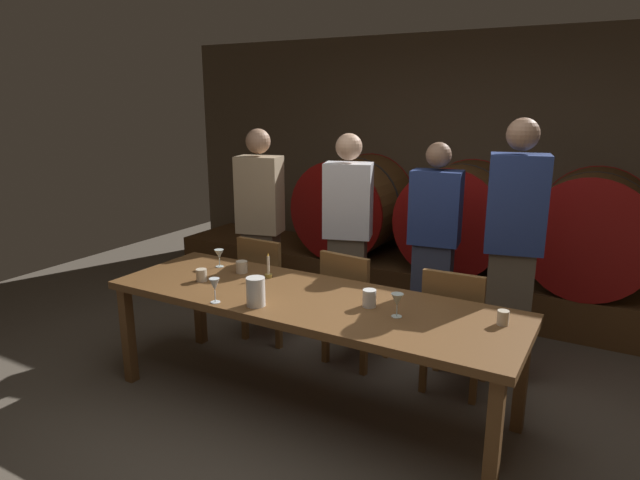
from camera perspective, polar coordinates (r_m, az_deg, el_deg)
ground_plane at (r=3.49m, az=1.28°, el=-19.52°), size 9.02×9.02×0.00m
back_wall at (r=5.83m, az=16.07°, el=7.49°), size 6.94×0.24×2.59m
barrel_shelf at (r=5.55m, az=13.88°, el=-4.51°), size 6.24×0.90×0.37m
wine_barrel_left at (r=5.75m, az=3.62°, el=3.60°), size 1.01×0.91×1.01m
wine_barrel_center at (r=5.37m, az=14.37°, el=2.38°), size 1.01×0.91×1.01m
wine_barrel_right at (r=5.20m, az=26.46°, el=0.90°), size 1.01×0.91×1.01m
dining_table at (r=3.48m, az=-1.23°, el=-6.92°), size 2.66×0.85×0.75m
chair_left at (r=4.50m, az=-5.49°, el=-4.52°), size 0.40×0.40×0.88m
chair_center at (r=4.08m, az=3.34°, el=-6.51°), size 0.44×0.44×0.88m
chair_right at (r=3.80m, az=13.84°, el=-8.55°), size 0.42×0.42×0.88m
guest_far_left at (r=4.88m, az=-6.22°, el=1.70°), size 0.43×0.32×1.70m
guest_center_left at (r=4.49m, az=2.90°, el=0.54°), size 0.43×0.34×1.69m
guest_center_right at (r=4.38m, az=11.76°, el=-0.58°), size 0.41×0.29×1.64m
guest_far_right at (r=3.97m, az=19.40°, el=-0.97°), size 0.42×0.32×1.83m
candle_center at (r=3.81m, az=-5.39°, el=-3.22°), size 0.05×0.05×0.18m
pitcher at (r=3.31m, az=-6.71°, el=-5.36°), size 0.11×0.11×0.18m
wine_glass_left at (r=4.09m, az=-10.45°, el=-1.50°), size 0.07×0.07×0.13m
wine_glass_center at (r=3.38m, az=-10.92°, el=-4.66°), size 0.06×0.06×0.15m
wine_glass_right at (r=3.14m, az=8.03°, el=-6.24°), size 0.07×0.07×0.14m
cup_far_left at (r=3.82m, az=-12.23°, el=-3.58°), size 0.07×0.07×0.08m
cup_center_left at (r=3.94m, az=-8.15°, el=-2.79°), size 0.08×0.08×0.08m
cup_center_right at (r=3.29m, az=5.16°, el=-6.05°), size 0.08×0.08×0.11m
cup_far_right at (r=3.19m, az=18.51°, el=-7.68°), size 0.06×0.06×0.08m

